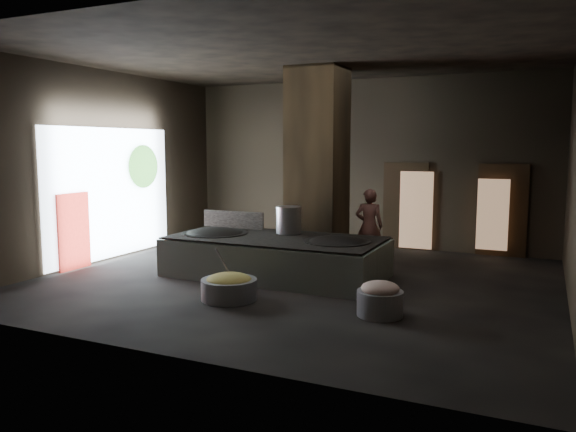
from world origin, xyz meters
The scene contains 27 objects.
floor centered at (0.00, 0.00, -0.05)m, with size 10.00×9.00×0.10m, color black.
ceiling centered at (0.00, 0.00, 4.55)m, with size 10.00×9.00×0.10m, color black.
back_wall centered at (0.00, 4.55, 2.25)m, with size 10.00×0.10×4.50m, color black.
front_wall centered at (0.00, -4.55, 2.25)m, with size 10.00×0.10×4.50m, color black.
left_wall centered at (-5.05, 0.00, 2.25)m, with size 0.10×9.00×4.50m, color black.
pillar centered at (-0.30, 1.90, 2.25)m, with size 1.20×1.20×4.50m, color black.
hearth_platform centered at (-0.55, 0.17, 0.39)m, with size 4.49×2.15×0.78m, color #ABBDAA.
platform_cap centered at (-0.55, 0.17, 0.82)m, with size 4.40×2.11×0.03m, color black.
wok_left centered at (-2.00, 0.12, 0.75)m, with size 1.42×1.42×0.39m, color black.
wok_left_rim centered at (-2.00, 0.12, 0.82)m, with size 1.45×1.45×0.05m, color black.
wok_right centered at (0.80, 0.22, 0.75)m, with size 1.32×1.32×0.37m, color black.
wok_right_rim centered at (0.80, 0.22, 0.82)m, with size 1.35×1.35×0.05m, color black.
stock_pot centered at (-0.50, 0.72, 1.13)m, with size 0.55×0.55×0.59m, color gray.
splash_guard centered at (-2.00, 0.92, 1.03)m, with size 1.56×0.06×0.39m, color black.
cook centered at (0.86, 2.25, 0.87)m, with size 0.64×0.41×1.75m, color brown.
veg_basin centered at (-0.51, -1.81, 0.18)m, with size 1.00×1.00×0.37m, color gray.
veg_fill centered at (-0.51, -1.81, 0.35)m, with size 0.82×0.82×0.25m, color #7D9749.
ladle centered at (-0.66, -1.66, 0.55)m, with size 0.03×0.03×0.79m, color gray.
meat_basin centered at (2.20, -1.63, 0.20)m, with size 0.75×0.75×0.41m, color gray.
meat_fill centered at (2.20, -1.63, 0.45)m, with size 0.62×0.62×0.24m, color tan.
doorway_near centered at (1.20, 4.45, 1.10)m, with size 1.18×0.08×2.38m, color black.
doorway_near_glow centered at (1.49, 4.41, 1.05)m, with size 0.86×0.04×2.03m, color #8C6647.
doorway_far centered at (3.60, 4.45, 1.10)m, with size 1.18×0.08×2.38m, color black.
doorway_far_glow centered at (3.40, 4.23, 1.05)m, with size 0.74×0.04×1.75m, color #8C6647.
left_opening centered at (-4.95, 0.20, 1.60)m, with size 0.04×4.20×3.10m, color white.
pavilion_sliver centered at (-4.88, -1.10, 0.85)m, with size 0.05×0.90×1.70m, color maroon.
tree_silhouette centered at (-4.85, 1.30, 2.20)m, with size 0.28×1.10×1.10m, color #194714.
Camera 1 is at (4.51, -10.25, 2.73)m, focal length 35.00 mm.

